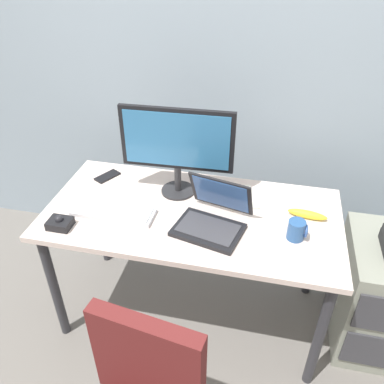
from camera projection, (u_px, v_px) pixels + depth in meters
name	position (u px, v px, depth m)	size (l,w,h in m)	color
ground_plane	(192.00, 309.00, 2.41)	(8.00, 8.00, 0.00)	slate
back_wall	(220.00, 41.00, 2.19)	(6.00, 0.10, 2.80)	#8FA0AF
desk	(192.00, 225.00, 2.03)	(1.47, 0.73, 0.75)	beige
file_cabinet	(381.00, 295.00, 2.09)	(0.42, 0.53, 0.64)	gray
monitor_main	(177.00, 144.00, 1.97)	(0.57, 0.18, 0.47)	#262628
keyboard	(114.00, 212.00, 1.96)	(0.41, 0.14, 0.03)	silver
laptop	(213.00, 216.00, 1.87)	(0.37, 0.37, 0.23)	black
trackball_mouse	(60.00, 223.00, 1.88)	(0.11, 0.09, 0.07)	black
coffee_mug	(297.00, 230.00, 1.80)	(0.09, 0.08, 0.10)	#2A538C
paper_notepad	(241.00, 197.00, 2.08)	(0.15, 0.21, 0.01)	white
cell_phone	(107.00, 176.00, 2.25)	(0.07, 0.14, 0.01)	black
banana	(307.00, 214.00, 1.94)	(0.19, 0.04, 0.04)	yellow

